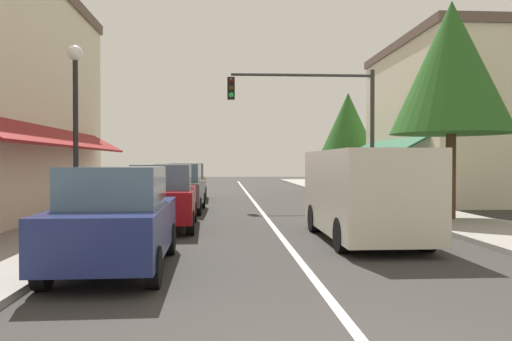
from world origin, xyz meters
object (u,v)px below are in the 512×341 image
Objects in this scene: parked_car_third_left at (179,188)px; traffic_signal_mast_arm at (321,111)px; parked_car_second_left at (163,197)px; parked_car_far_left at (188,182)px; parked_car_nearest_left at (116,219)px; van_in_lane at (363,192)px; tree_right_far at (348,127)px; tree_right_near at (451,68)px; street_lamp_left_near at (76,108)px.

parked_car_third_left is 6.75m from traffic_signal_mast_arm.
parked_car_second_left is at bearing -130.51° from traffic_signal_mast_arm.
parked_car_nearest_left is at bearing -91.60° from parked_car_far_left.
van_in_lane reaches higher than parked_car_nearest_left.
tree_right_far reaches higher than parked_car_far_left.
tree_right_far reaches higher than parked_car_nearest_left.
traffic_signal_mast_arm is 6.50m from tree_right_near.
street_lamp_left_near is (-1.78, -12.46, 2.24)m from parked_car_far_left.
parked_car_third_left is 0.68× the size of tree_right_far.
tree_right_near is at bearing -63.70° from traffic_signal_mast_arm.
parked_car_second_left is at bearing -89.75° from parked_car_third_left.
parked_car_third_left is (0.04, 4.70, 0.00)m from parked_car_second_left.
parked_car_third_left is 0.67× the size of traffic_signal_mast_arm.
tree_right_near is (8.62, -9.68, 3.82)m from parked_car_far_left.
parked_car_nearest_left and parked_car_second_left have the same top height.
street_lamp_left_near is at bearing -105.09° from parked_car_third_left.
parked_car_far_left is 0.67× the size of traffic_signal_mast_arm.
van_in_lane is 6.08m from tree_right_near.
parked_car_nearest_left is 24.24m from tree_right_far.
tree_right_far is at bearing 76.85° from van_in_lane.
parked_car_second_left is 10.58m from parked_car_far_left.
parked_car_nearest_left and parked_car_third_left have the same top height.
traffic_signal_mast_arm is 1.33× the size of street_lamp_left_near.
parked_car_third_left is at bearing -127.73° from tree_right_far.
parked_car_second_left is 1.01× the size of parked_car_third_left.
traffic_signal_mast_arm is (5.90, 12.08, 3.07)m from parked_car_nearest_left.
traffic_signal_mast_arm is (0.78, 9.12, 2.80)m from van_in_lane.
tree_right_near is 1.11× the size of tree_right_far.
parked_car_third_left is 15.48m from tree_right_far.
van_in_lane is 0.85× the size of traffic_signal_mast_arm.
parked_car_second_left is at bearing -173.99° from tree_right_near.
parked_car_third_left is 10.10m from tree_right_near.
parked_car_far_left is at bearing 145.98° from traffic_signal_mast_arm.
parked_car_nearest_left is 11.44m from tree_right_near.
traffic_signal_mast_arm reaches higher than street_lamp_left_near.
parked_car_nearest_left is at bearing -113.29° from tree_right_far.
street_lamp_left_near is at bearing 114.21° from parked_car_nearest_left.
street_lamp_left_near is (-6.77, 0.55, 1.97)m from van_in_lane.
tree_right_near reaches higher than parked_car_far_left.
tree_right_near is (8.76, 6.29, 3.82)m from parked_car_nearest_left.
van_in_lane is 7.07m from street_lamp_left_near.
tree_right_near is at bearing 14.95° from street_lamp_left_near.
tree_right_near is (10.41, 2.78, 1.58)m from street_lamp_left_near.
traffic_signal_mast_arm is at bearing 20.14° from parked_car_third_left.
parked_car_far_left is at bearing 88.55° from parked_car_nearest_left.
parked_car_third_left is 7.20m from street_lamp_left_near.
parked_car_second_left is 1.00× the size of parked_car_far_left.
parked_car_far_left is 12.79m from street_lamp_left_near.
tree_right_near is at bearing -23.20° from parked_car_third_left.
parked_car_second_left is 9.32m from traffic_signal_mast_arm.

